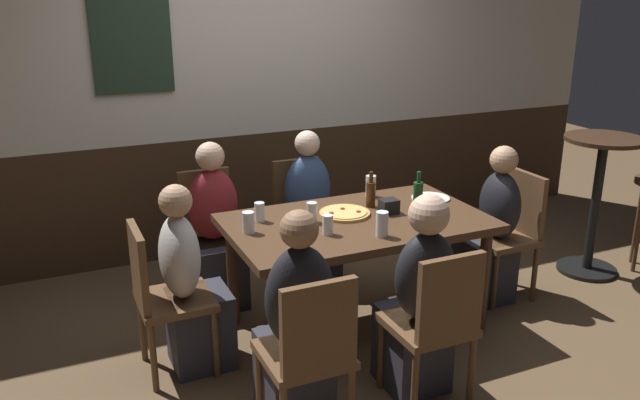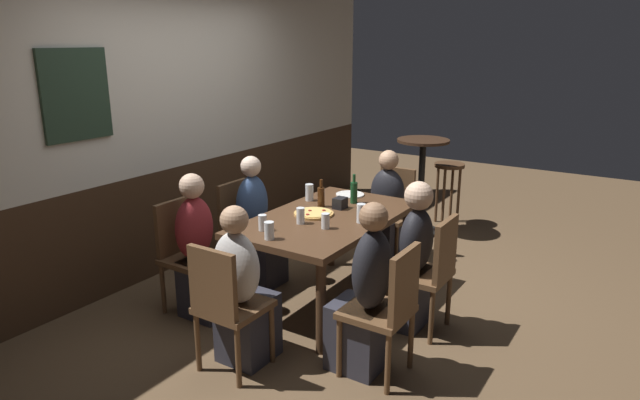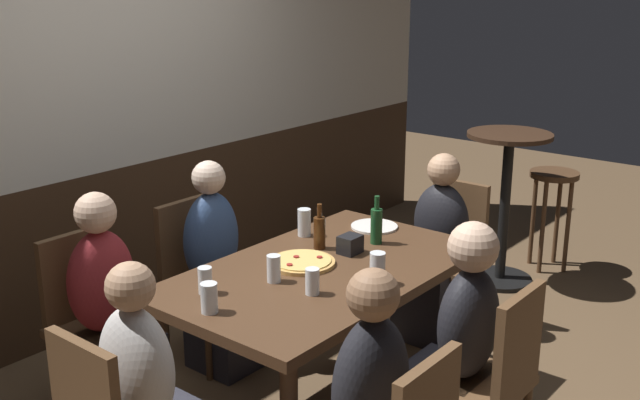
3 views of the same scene
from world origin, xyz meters
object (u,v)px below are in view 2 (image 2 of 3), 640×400
pint_glass_stout (361,215)px  bar_stool (449,177)px  dining_table (327,226)px  pint_glass_pale (301,216)px  tumbler_short (309,193)px  person_left_far (201,257)px  chair_head_east (392,208)px  person_mid_near (409,266)px  chair_mid_near (430,268)px  tumbler_water (325,222)px  person_head_west (243,298)px  person_head_east (384,216)px  condiment_caddy (340,203)px  person_left_near (365,301)px  pint_glass_amber (263,224)px  side_bar_table (421,179)px  beer_bottle_brown (321,196)px  chair_head_west (225,302)px  chair_mid_far (243,226)px  pizza (314,213)px  beer_bottle_green (354,192)px  beer_glass_half (269,232)px  chair_left_far (185,250)px  plate_white_large (350,195)px  chair_left_near (388,305)px

pint_glass_stout → bar_stool: 2.49m
dining_table → pint_glass_pale: pint_glass_pale is taller
tumbler_short → person_left_far: bearing=160.1°
chair_head_east → person_mid_near: size_ratio=0.78×
chair_mid_near → tumbler_water: chair_mid_near is taller
person_head_west → person_head_east: 2.07m
person_mid_near → tumbler_short: 1.16m
pint_glass_pale → condiment_caddy: (0.50, -0.05, -0.01)m
person_left_near → pint_glass_amber: size_ratio=9.68×
person_head_west → person_mid_near: person_mid_near is taller
pint_glass_pale → bar_stool: 2.76m
person_left_far → side_bar_table: 2.80m
beer_bottle_brown → condiment_caddy: 0.17m
condiment_caddy → person_head_east: bearing=-1.3°
chair_head_east → beer_bottle_brown: bearing=170.1°
chair_head_west → person_head_west: size_ratio=0.80×
chair_mid_far → person_left_far: (-0.69, -0.16, -0.02)m
person_head_west → condiment_caddy: person_head_west is taller
pizza → beer_bottle_green: size_ratio=1.26×
pizza → beer_glass_half: (-0.64, -0.05, 0.04)m
chair_mid_near → chair_left_far: bearing=111.5°
person_head_west → person_head_east: bearing=0.0°
person_head_east → tumbler_short: person_head_east is taller
person_mid_near → beer_bottle_green: size_ratio=4.48×
dining_table → person_mid_near: size_ratio=1.40×
plate_white_large → condiment_caddy: condiment_caddy is taller
beer_bottle_brown → bar_stool: (2.28, -0.28, -0.26)m
chair_left_far → chair_mid_far: bearing=0.0°
chair_mid_near → person_left_near: 0.71m
side_bar_table → tumbler_water: bearing=-175.0°
beer_bottle_brown → pizza: bearing=-162.1°
pint_glass_pale → beer_bottle_green: beer_bottle_green is taller
person_left_far → beer_bottle_green: bearing=-32.5°
person_mid_near → condiment_caddy: (0.23, 0.73, 0.31)m
chair_head_east → plate_white_large: size_ratio=3.49×
chair_left_far → tumbler_water: 1.15m
person_left_near → tumbler_water: person_left_near is taller
pint_glass_pale → pint_glass_amber: size_ratio=1.05×
chair_left_far → pizza: chair_left_far is taller
chair_mid_near → plate_white_large: 1.23m
chair_mid_far → pint_glass_amber: (-0.55, -0.67, 0.30)m
tumbler_water → condiment_caddy: size_ratio=1.05×
person_head_east → tumbler_water: size_ratio=9.40×
chair_left_near → chair_mid_far: same height
chair_left_far → pint_glass_stout: pint_glass_stout is taller
chair_mid_near → person_head_east: bearing=40.3°
chair_left_near → beer_bottle_brown: beer_bottle_brown is taller
chair_head_east → side_bar_table: bearing=3.3°
plate_white_large → person_left_far: bearing=156.8°
chair_head_west → person_left_near: 0.88m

